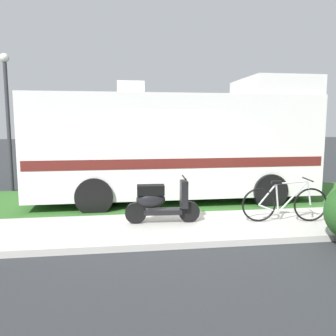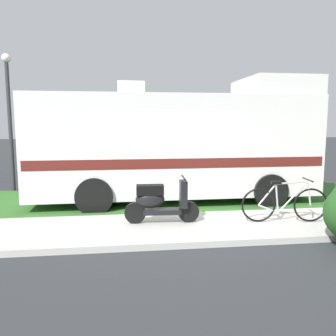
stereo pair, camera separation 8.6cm
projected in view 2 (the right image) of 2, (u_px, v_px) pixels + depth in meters
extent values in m
plane|color=#2D3033|center=(169.00, 215.00, 8.15)|extent=(80.00, 80.00, 0.00)
cube|color=beige|center=(177.00, 228.00, 6.96)|extent=(24.00, 2.00, 0.12)
cube|color=#336628|center=(162.00, 200.00, 9.62)|extent=(24.00, 3.40, 0.08)
cube|color=silver|center=(173.00, 144.00, 9.40)|extent=(7.54, 2.41, 2.60)
cube|color=silver|center=(274.00, 88.00, 9.58)|extent=(1.82, 2.25, 0.50)
cube|color=#591E19|center=(173.00, 158.00, 9.45)|extent=(7.39, 2.43, 0.24)
cube|color=black|center=(302.00, 127.00, 9.84)|extent=(0.09, 2.00, 0.90)
cube|color=silver|center=(131.00, 89.00, 9.05)|extent=(0.70, 0.60, 0.36)
cylinder|color=black|center=(240.00, 177.00, 10.97)|extent=(0.90, 0.29, 0.90)
cylinder|color=black|center=(270.00, 191.00, 8.76)|extent=(0.90, 0.29, 0.90)
cylinder|color=black|center=(100.00, 180.00, 10.38)|extent=(0.90, 0.29, 0.90)
cylinder|color=black|center=(94.00, 196.00, 8.17)|extent=(0.90, 0.29, 0.90)
cylinder|color=black|center=(188.00, 212.00, 7.18)|extent=(0.44, 0.12, 0.44)
cylinder|color=black|center=(135.00, 213.00, 7.09)|extent=(0.44, 0.12, 0.44)
cube|color=black|center=(162.00, 211.00, 7.13)|extent=(0.79, 0.32, 0.10)
cube|color=black|center=(150.00, 190.00, 7.05)|extent=(0.57, 0.29, 0.20)
ellipsoid|color=black|center=(150.00, 199.00, 7.08)|extent=(0.61, 0.33, 0.36)
cube|color=black|center=(183.00, 194.00, 7.12)|extent=(0.16, 0.33, 0.56)
cylinder|color=black|center=(183.00, 177.00, 7.07)|extent=(0.06, 0.50, 0.04)
sphere|color=white|center=(183.00, 185.00, 7.10)|extent=(0.12, 0.12, 0.12)
torus|color=black|center=(311.00, 205.00, 7.18)|extent=(0.72, 0.13, 0.72)
torus|color=black|center=(258.00, 205.00, 7.17)|extent=(0.72, 0.13, 0.72)
cylinder|color=silver|center=(293.00, 197.00, 7.15)|extent=(0.62, 0.11, 0.69)
cylinder|color=silver|center=(277.00, 198.00, 7.15)|extent=(0.11, 0.05, 0.62)
cylinder|color=silver|center=(292.00, 183.00, 7.11)|extent=(0.66, 0.11, 0.09)
cylinder|color=silver|center=(268.00, 209.00, 7.18)|extent=(0.43, 0.09, 0.19)
cylinder|color=silver|center=(267.00, 195.00, 7.14)|extent=(0.38, 0.08, 0.47)
cylinder|color=silver|center=(309.00, 193.00, 7.15)|extent=(0.13, 0.05, 0.51)
cube|color=black|center=(276.00, 183.00, 7.11)|extent=(0.21, 0.12, 0.06)
cylinder|color=black|center=(308.00, 180.00, 7.11)|extent=(0.09, 0.52, 0.03)
cube|color=#1E2328|center=(80.00, 153.00, 13.21)|extent=(2.46, 2.02, 1.49)
cube|color=black|center=(79.00, 141.00, 13.15)|extent=(2.34, 2.04, 0.44)
cube|color=#1E2328|center=(149.00, 162.00, 13.67)|extent=(2.99, 2.03, 0.68)
cylinder|color=black|center=(72.00, 173.00, 12.35)|extent=(0.77, 0.26, 0.76)
cylinder|color=black|center=(78.00, 167.00, 14.19)|extent=(0.77, 0.26, 0.76)
cylinder|color=black|center=(161.00, 171.00, 12.83)|extent=(0.77, 0.26, 0.76)
cylinder|color=black|center=(155.00, 165.00, 14.67)|extent=(0.77, 0.26, 0.76)
cube|color=#1E2328|center=(105.00, 147.00, 16.69)|extent=(2.60, 2.10, 1.44)
cube|color=black|center=(105.00, 138.00, 16.63)|extent=(2.48, 2.11, 0.44)
cube|color=#1E2328|center=(162.00, 154.00, 17.24)|extent=(3.16, 2.13, 0.68)
cylinder|color=black|center=(102.00, 162.00, 15.82)|extent=(0.77, 0.28, 0.76)
cylinder|color=black|center=(102.00, 158.00, 17.66)|extent=(0.77, 0.28, 0.76)
cylinder|color=black|center=(172.00, 161.00, 16.42)|extent=(0.77, 0.28, 0.76)
cylinder|color=black|center=(166.00, 157.00, 18.26)|extent=(0.77, 0.28, 0.76)
cylinder|color=#333338|center=(10.00, 128.00, 10.83)|extent=(0.12, 0.12, 4.04)
sphere|color=silver|center=(6.00, 58.00, 10.55)|extent=(0.28, 0.28, 0.28)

